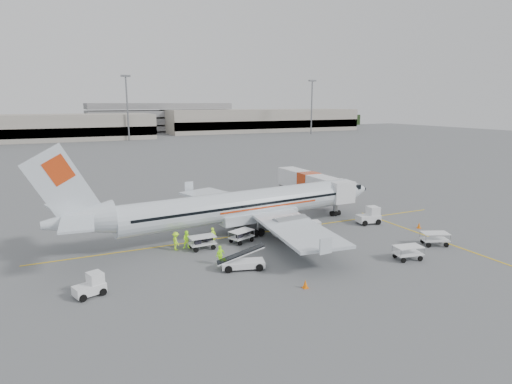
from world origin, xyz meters
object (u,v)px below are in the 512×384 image
Objects in this scene: aircraft at (247,185)px; tug_fore at (368,215)px; tug_mid at (309,230)px; belt_loader at (243,254)px; tug_aft at (89,285)px; jet_bridge at (309,189)px.

tug_fore is (13.05, -2.98, -3.87)m from aircraft.
belt_loader is at bearing -139.75° from tug_mid.
aircraft is at bearing 174.44° from tug_fore.
tug_fore is at bearing 35.13° from belt_loader.
aircraft is 7.76× the size of belt_loader.
tug_fore is at bearing 24.80° from tug_mid.
belt_loader is 18.54m from tug_fore.
aircraft reaches higher than tug_mid.
belt_loader is at bearing -18.79° from tug_aft.
aircraft reaches higher than tug_fore.
tug_mid is at bearing -161.64° from tug_fore.
belt_loader reaches higher than tug_fore.
jet_bridge is at bearing 104.62° from tug_fore.
belt_loader is 1.85× the size of tug_fore.
belt_loader reaches higher than tug_mid.
jet_bridge is at bearing 61.01° from belt_loader.
belt_loader is at bearing -153.37° from tug_fore.
tug_mid is (-8.54, -1.67, -0.09)m from tug_fore.
tug_mid is 20.83m from tug_aft.
aircraft is at bearing 147.83° from tug_mid.
jet_bridge is (11.74, 7.18, -2.69)m from aircraft.
jet_bridge is 13.93m from tug_mid.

